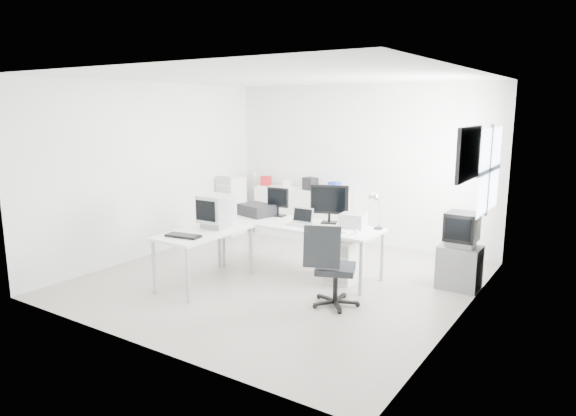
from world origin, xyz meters
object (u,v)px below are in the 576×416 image
Objects in this scene: main_desk at (299,248)px; crt_tv at (462,230)px; lcd_monitor_small at (278,202)px; lcd_monitor_large at (329,204)px; drawer_pedestal at (344,260)px; tv_cabinet at (459,267)px; laptop at (299,217)px; laser_printer at (353,220)px; sideboard at (301,213)px; inkjet_printer at (257,210)px; crt_monitor at (216,209)px; side_desk at (205,257)px; office_chair at (336,265)px; filing_cabinet at (232,206)px.

main_desk is 2.28m from crt_tv.
lcd_monitor_large is at bearing -5.42° from lcd_monitor_small.
crt_tv is (2.69, 0.39, -0.16)m from lcd_monitor_small.
drawer_pedestal is at bearing -157.85° from crt_tv.
tv_cabinet is at bearing 22.15° from drawer_pedestal.
crt_tv reaches higher than drawer_pedestal.
laser_printer is (0.70, 0.32, -0.02)m from laptop.
lcd_monitor_small is 0.24× the size of sideboard.
inkjet_printer is 0.86× the size of tv_cabinet.
crt_monitor is (-0.00, -0.95, 0.17)m from inkjet_printer.
side_desk is 1.34× the size of office_chair.
main_desk is 4.80× the size of crt_tv.
office_chair reaches higher than tv_cabinet.
laser_printer is at bearing 73.61° from drawer_pedestal.
main_desk is 2.24m from tv_cabinet.
main_desk is 7.10× the size of laser_printer.
lcd_monitor_large reaches higher than sideboard.
inkjet_printer is at bearing 165.93° from laptop.
lcd_monitor_large is 2.25m from sideboard.
inkjet_printer is 1.39× the size of laptop.
lcd_monitor_small is 1.23× the size of laptop.
side_desk reaches higher than tv_cabinet.
main_desk is at bearing -29.35° from filing_cabinet.
main_desk is 1.31× the size of sideboard.
laser_printer is at bearing -163.33° from crt_tv.
lcd_monitor_large reaches higher than drawer_pedestal.
office_chair is at bearing -77.13° from lcd_monitor_large.
laptop is 2.29m from tv_cabinet.
laser_printer is (0.40, -0.03, -0.19)m from lcd_monitor_large.
lcd_monitor_large is at bearing 47.86° from laptop.
inkjet_printer is 1.00× the size of crt_tv.
main_desk is 5.39× the size of lcd_monitor_small.
filing_cabinet is at bearing 126.34° from office_chair.
crt_tv is (1.39, 0.42, -0.04)m from laser_printer.
laser_printer is at bearing 31.46° from crt_monitor.
tv_cabinet is 0.53× the size of filing_cabinet.
tv_cabinet is at bearing -8.72° from filing_cabinet.
inkjet_printer is 0.48× the size of office_chair.
tv_cabinet is (2.69, 0.39, -0.68)m from lcd_monitor_small.
lcd_monitor_large is at bearing -47.42° from sideboard.
sideboard is at bearing 159.56° from crt_tv.
office_chair is at bearing -51.17° from sideboard.
lcd_monitor_small reaches higher than crt_tv.
tv_cabinet is at bearing 30.14° from side_desk.
inkjet_printer is 1.13× the size of lcd_monitor_small.
lcd_monitor_large is at bearing 150.26° from drawer_pedestal.
side_desk is 0.68m from crt_monitor.
tv_cabinet is at bearing 17.87° from laptop.
side_desk is 2.40× the size of tv_cabinet.
office_chair reaches higher than laptop.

